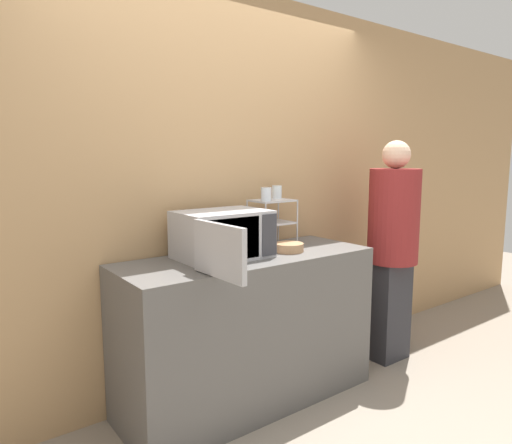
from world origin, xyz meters
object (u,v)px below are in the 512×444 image
(dish_rack, at_px, (272,213))
(person, at_px, (393,240))
(microwave, at_px, (223,235))
(glass_front_left, at_px, (266,194))
(glass_back_right, at_px, (277,192))
(bowl, at_px, (289,247))

(dish_rack, xyz_separation_m, person, (0.90, -0.31, -0.24))
(microwave, height_order, glass_front_left, glass_front_left)
(glass_back_right, height_order, bowl, glass_back_right)
(microwave, distance_m, bowl, 0.47)
(microwave, relative_size, glass_back_right, 8.79)
(microwave, bearing_deg, dish_rack, 15.26)
(glass_back_right, bearing_deg, bowl, -114.56)
(dish_rack, distance_m, bowl, 0.29)
(person, bearing_deg, glass_front_left, 165.56)
(microwave, bearing_deg, glass_front_left, 11.13)
(dish_rack, bearing_deg, person, -19.12)
(microwave, xyz_separation_m, person, (1.38, -0.18, -0.16))
(dish_rack, bearing_deg, microwave, -164.74)
(bowl, bearing_deg, person, -5.94)
(bowl, distance_m, person, 0.94)
(glass_back_right, distance_m, person, 0.96)
(dish_rack, relative_size, person, 0.19)
(glass_front_left, xyz_separation_m, person, (0.99, -0.26, -0.37))
(glass_back_right, bearing_deg, person, -24.86)
(glass_front_left, distance_m, glass_back_right, 0.22)
(microwave, bearing_deg, glass_back_right, 18.79)
(glass_back_right, relative_size, person, 0.05)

